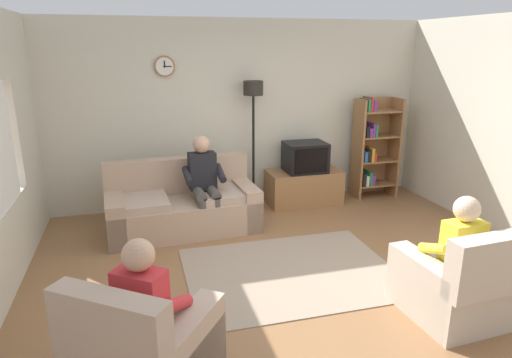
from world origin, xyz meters
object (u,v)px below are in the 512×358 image
Objects in this scene: tv at (305,157)px; armchair_near_bookshelf at (456,286)px; bookshelf at (372,147)px; person_on_couch at (204,179)px; floor_lamp at (253,109)px; person_in_left_armchair at (150,303)px; person_in_right_armchair at (453,249)px; couch at (182,207)px; armchair_near_window at (146,349)px; tv_stand at (304,187)px.

armchair_near_bookshelf is at bearing -86.22° from tv.
bookshelf is 1.28× the size of person_on_couch.
floor_lamp is 1.65× the size of person_in_left_armchair.
tv is 0.54× the size of person_in_left_armchair.
person_in_left_armchair is 2.62m from person_in_right_armchair.
couch is at bearing -168.29° from bookshelf.
armchair_near_bookshelf is (-0.96, -3.24, -0.50)m from bookshelf.
couch is 0.49m from person_on_couch.
armchair_near_bookshelf is at bearing -106.42° from bookshelf.
floor_lamp is at bearing 179.22° from bookshelf.
person_in_right_armchair is at bearing -52.92° from person_on_couch.
armchair_near_window is (-1.70, -3.43, -1.16)m from floor_lamp.
armchair_near_window is 2.68m from armchair_near_bookshelf.
armchair_near_bookshelf is at bearing -73.39° from floor_lamp.
floor_lamp is at bearing 170.86° from tv.
tv is 4.15m from armchair_near_window.
tv_stand is at bearing 16.49° from couch.
couch is at bearing 129.83° from person_in_right_armchair.
person_on_couch is at bearing -165.01° from bookshelf.
person_on_couch reaches higher than armchair_near_window.
person_in_left_armchair is (-0.80, -2.58, -0.09)m from person_on_couch.
couch is 1.23× the size of bookshelf.
person_in_left_armchair is (-2.41, -3.23, -0.13)m from tv.
tv is (-0.00, -0.02, 0.48)m from tv_stand.
bookshelf is 1.41× the size of person_in_right_armchair.
couch is 2.10× the size of armchair_near_bookshelf.
tv_stand is at bearing 93.75° from person_in_right_armchair.
person_in_right_armchair is (2.10, -2.52, 0.29)m from couch.
person_in_left_armchair is at bearing -126.56° from tv_stand.
bookshelf is (3.06, 0.63, 0.47)m from couch.
tv is 3.07m from person_in_right_armchair.
tv is 1.74m from person_on_couch.
armchair_near_window is at bearing -107.74° from person_on_couch.
floor_lamp is 1.37m from person_on_couch.
armchair_near_window is 2.70m from person_in_right_armchair.
couch is 2.76m from person_in_left_armchair.
armchair_near_window is (-2.47, -3.30, -0.44)m from tv.
tv_stand is 4.14m from armchair_near_window.
tv_stand is 4.07m from person_in_left_armchair.
tv is 0.32× the size of floor_lamp.
person_in_left_armchair is (-0.52, -2.69, 0.29)m from couch.
armchair_near_window and armchair_near_bookshelf have the same top height.
tv_stand is at bearing -176.43° from bookshelf.
armchair_near_bookshelf is 0.75× the size of person_on_couch.
person_in_right_armchair reaches higher than armchair_near_bookshelf.
person_in_left_armchair is (-1.65, -3.35, -0.85)m from floor_lamp.
person_in_right_armchair is (2.67, 0.25, 0.32)m from armchair_near_window.
bookshelf is 1.34× the size of armchair_near_window.
person_in_right_armchair is at bearing -50.17° from couch.
couch and armchair_near_window have the same top height.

